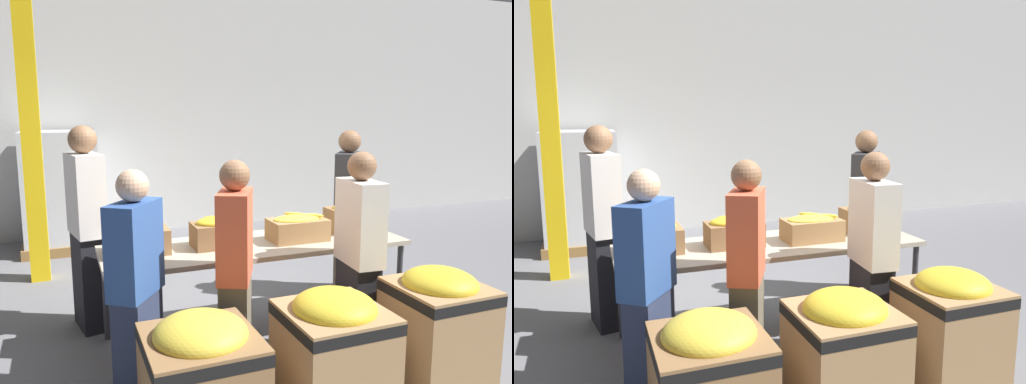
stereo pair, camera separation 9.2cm
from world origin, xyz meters
TOP-DOWN VIEW (x-y plane):
  - ground_plane at (0.00, 0.00)m, footprint 30.00×30.00m
  - wall_back at (0.00, 4.08)m, footprint 16.00×0.08m
  - sorting_table at (0.00, 0.00)m, footprint 2.54×0.81m
  - banana_box_0 at (-0.97, 0.07)m, footprint 0.47×0.34m
  - banana_box_1 at (-0.31, 0.02)m, footprint 0.45×0.29m
  - banana_box_2 at (0.36, -0.04)m, footprint 0.49×0.30m
  - banana_box_3 at (0.97, 0.07)m, footprint 0.46×0.27m
  - volunteer_0 at (1.25, 0.59)m, footprint 0.46×0.50m
  - volunteer_1 at (-1.08, -0.64)m, footprint 0.41×0.46m
  - volunteer_2 at (-1.31, 0.66)m, footprint 0.32×0.51m
  - volunteer_3 at (-0.41, -0.63)m, footprint 0.37×0.47m
  - volunteer_4 at (0.57, -0.68)m, footprint 0.25×0.45m
  - donation_bin_0 at (-0.82, -1.22)m, footprint 0.64×0.64m
  - donation_bin_1 at (0.04, -1.22)m, footprint 0.63×0.63m
  - donation_bin_2 at (0.86, -1.22)m, footprint 0.59×0.59m
  - support_pillar at (-1.77, 2.18)m, footprint 0.20×0.20m
  - pallet_stack_0 at (-1.51, 3.47)m, footprint 1.04×1.04m

SIDE VIEW (x-z plane):
  - ground_plane at x=0.00m, z-range 0.00..0.00m
  - donation_bin_0 at x=-0.82m, z-range 0.02..0.80m
  - donation_bin_1 at x=0.04m, z-range 0.02..0.82m
  - donation_bin_2 at x=0.86m, z-range 0.03..0.87m
  - sorting_table at x=0.00m, z-range 0.35..1.15m
  - volunteer_1 at x=-1.08m, z-range 0.00..1.54m
  - volunteer_3 at x=-0.41m, z-range 0.00..1.57m
  - pallet_stack_0 at x=-1.51m, z-range -0.01..1.61m
  - volunteer_4 at x=0.57m, z-range 0.00..1.60m
  - volunteer_0 at x=1.25m, z-range -0.01..1.70m
  - volunteer_2 at x=-1.31m, z-range -0.01..1.77m
  - banana_box_2 at x=0.36m, z-range 0.80..1.03m
  - banana_box_0 at x=-0.97m, z-range 0.80..1.06m
  - banana_box_1 at x=-0.31m, z-range 0.80..1.06m
  - banana_box_3 at x=0.97m, z-range 0.79..1.08m
  - wall_back at x=0.00m, z-range 0.00..4.00m
  - support_pillar at x=-1.77m, z-range 0.00..4.00m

